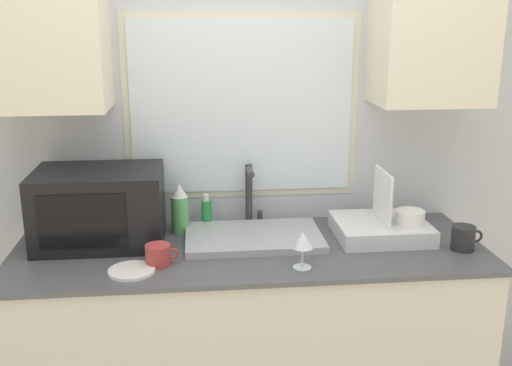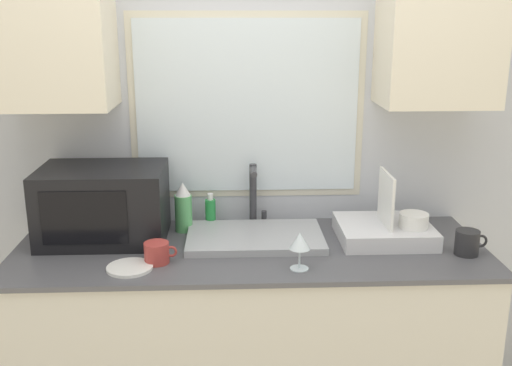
{
  "view_description": "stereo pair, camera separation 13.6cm",
  "coord_description": "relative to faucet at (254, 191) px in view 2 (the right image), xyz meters",
  "views": [
    {
      "loc": [
        -0.21,
        -1.94,
        1.83
      ],
      "look_at": [
        0.02,
        0.3,
        1.19
      ],
      "focal_mm": 42.0,
      "sensor_mm": 36.0,
      "label": 1
    },
    {
      "loc": [
        -0.07,
        -1.95,
        1.83
      ],
      "look_at": [
        0.02,
        0.3,
        1.19
      ],
      "focal_mm": 42.0,
      "sensor_mm": 36.0,
      "label": 2
    }
  ],
  "objects": [
    {
      "name": "countertop",
      "position": [
        -0.03,
        -0.26,
        -0.61
      ],
      "size": [
        1.92,
        0.7,
        0.91
      ],
      "color": "beige",
      "rests_on": "ground_plane"
    },
    {
      "name": "wall_back",
      "position": [
        -0.03,
        0.07,
        0.33
      ],
      "size": [
        6.0,
        0.38,
        2.6
      ],
      "color": "silver",
      "rests_on": "ground_plane"
    },
    {
      "name": "faucet",
      "position": [
        0.0,
        0.0,
        0.0
      ],
      "size": [
        0.08,
        0.14,
        0.28
      ],
      "color": "#333338",
      "rests_on": "countertop"
    },
    {
      "name": "sink_basin",
      "position": [
        -0.0,
        -0.2,
        -0.14
      ],
      "size": [
        0.57,
        0.36,
        0.03
      ],
      "color": "#9EA0A5",
      "rests_on": "countertop"
    },
    {
      "name": "soap_bottle",
      "position": [
        -0.2,
        -0.01,
        -0.09
      ],
      "size": [
        0.05,
        0.05,
        0.15
      ],
      "color": "#268C3F",
      "rests_on": "countertop"
    },
    {
      "name": "mug_near_sink",
      "position": [
        -0.39,
        -0.41,
        -0.12
      ],
      "size": [
        0.13,
        0.1,
        0.08
      ],
      "color": "#A53833",
      "rests_on": "countertop"
    },
    {
      "name": "microwave",
      "position": [
        -0.64,
        -0.15,
        -0.0
      ],
      "size": [
        0.52,
        0.36,
        0.31
      ],
      "color": "black",
      "rests_on": "countertop"
    },
    {
      "name": "mug_by_rack",
      "position": [
        0.83,
        -0.38,
        -0.11
      ],
      "size": [
        0.13,
        0.09,
        0.1
      ],
      "color": "#262628",
      "rests_on": "countertop"
    },
    {
      "name": "wine_glass",
      "position": [
        0.15,
        -0.5,
        -0.05
      ],
      "size": [
        0.08,
        0.08,
        0.14
      ],
      "color": "silver",
      "rests_on": "countertop"
    },
    {
      "name": "dish_rack",
      "position": [
        0.55,
        -0.21,
        -0.11
      ],
      "size": [
        0.39,
        0.34,
        0.29
      ],
      "color": "silver",
      "rests_on": "countertop"
    },
    {
      "name": "spray_bottle",
      "position": [
        -0.31,
        -0.07,
        -0.05
      ],
      "size": [
        0.08,
        0.08,
        0.22
      ],
      "color": "#59B266",
      "rests_on": "countertop"
    },
    {
      "name": "small_plate",
      "position": [
        -0.48,
        -0.47,
        -0.15
      ],
      "size": [
        0.17,
        0.17,
        0.01
      ],
      "color": "white",
      "rests_on": "countertop"
    }
  ]
}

